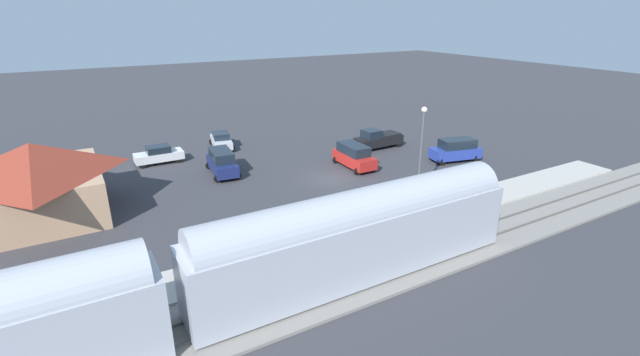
% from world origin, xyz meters
% --- Properties ---
extents(ground_plane, '(200.00, 200.00, 0.00)m').
position_xyz_m(ground_plane, '(0.00, 0.00, 0.00)').
color(ground_plane, '#38383D').
extents(railway_track, '(4.80, 70.00, 0.30)m').
position_xyz_m(railway_track, '(-14.00, 0.00, 0.09)').
color(railway_track, gray).
rests_on(railway_track, ground).
extents(platform, '(3.20, 46.00, 0.30)m').
position_xyz_m(platform, '(-10.00, 0.00, 0.15)').
color(platform, '#B7B2A8').
rests_on(platform, ground).
extents(station_building, '(10.18, 8.84, 5.47)m').
position_xyz_m(station_building, '(4.00, 22.00, 2.85)').
color(station_building, tan).
rests_on(station_building, ground).
extents(pedestrian_on_platform, '(0.36, 0.36, 1.71)m').
position_xyz_m(pedestrian_on_platform, '(-10.10, -2.01, 1.28)').
color(pedestrian_on_platform, brown).
rests_on(pedestrian_on_platform, platform).
extents(sedan_silver, '(4.76, 2.88, 1.74)m').
position_xyz_m(sedan_silver, '(13.94, 5.46, 0.88)').
color(sedan_silver, silver).
rests_on(sedan_silver, ground).
extents(suv_blue, '(3.02, 5.22, 2.22)m').
position_xyz_m(suv_blue, '(-1.83, -13.18, 1.15)').
color(suv_blue, '#283D9E').
rests_on(suv_blue, ground).
extents(pickup_black, '(2.13, 5.46, 2.14)m').
position_xyz_m(pickup_black, '(5.53, -9.18, 1.03)').
color(pickup_black, black).
rests_on(pickup_black, ground).
extents(sedan_white, '(1.85, 4.51, 1.74)m').
position_xyz_m(sedan_white, '(12.10, 12.33, 0.88)').
color(sedan_white, white).
rests_on(sedan_white, ground).
extents(suv_red, '(4.94, 2.48, 2.22)m').
position_xyz_m(suv_red, '(1.61, -3.40, 1.15)').
color(suv_red, red).
rests_on(suv_red, ground).
extents(suv_navy, '(5.08, 2.79, 2.22)m').
position_xyz_m(suv_navy, '(6.04, 7.98, 1.15)').
color(suv_navy, navy).
rests_on(suv_navy, ground).
extents(light_pole_near_platform, '(0.44, 0.44, 7.36)m').
position_xyz_m(light_pole_near_platform, '(-7.20, -3.48, 4.66)').
color(light_pole_near_platform, '#515156').
rests_on(light_pole_near_platform, ground).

